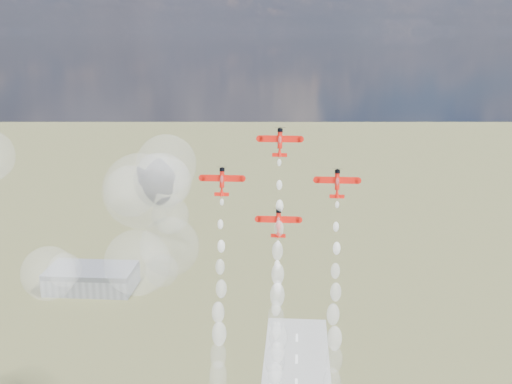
{
  "coord_description": "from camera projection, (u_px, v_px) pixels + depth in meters",
  "views": [
    {
      "loc": [
        -1.07,
        -136.42,
        145.61
      ],
      "look_at": [
        -11.8,
        13.35,
        105.36
      ],
      "focal_mm": 42.0,
      "sensor_mm": 36.0,
      "label": 1
    }
  ],
  "objects": [
    {
      "name": "drifted_smoke_cloud",
      "position": [
        131.0,
        212.0,
        172.69
      ],
      "size": [
        67.94,
        32.14,
        50.62
      ],
      "color": "white",
      "rests_on": "ground"
    },
    {
      "name": "hangar",
      "position": [
        92.0,
        278.0,
        349.08
      ],
      "size": [
        50.0,
        28.0,
        13.0
      ],
      "color": "gray",
      "rests_on": "ground"
    },
    {
      "name": "smoke_trail_right",
      "position": [
        333.0,
        362.0,
        153.78
      ],
      "size": [
        5.21,
        15.57,
        52.72
      ],
      "color": "white",
      "rests_on": "plane_right"
    },
    {
      "name": "plane_right",
      "position": [
        337.0,
        183.0,
        153.23
      ],
      "size": [
        10.6,
        4.02,
        7.44
      ],
      "rotation": [
        1.32,
        0.0,
        0.0
      ],
      "color": "red",
      "rests_on": "ground"
    },
    {
      "name": "plane_left",
      "position": [
        222.0,
        181.0,
        155.29
      ],
      "size": [
        10.6,
        4.02,
        7.44
      ],
      "rotation": [
        1.32,
        0.0,
        0.0
      ],
      "color": "red",
      "rests_on": "ground"
    },
    {
      "name": "plane_lead",
      "position": [
        280.0,
        142.0,
        154.15
      ],
      "size": [
        10.6,
        4.02,
        7.44
      ],
      "rotation": [
        1.32,
        0.0,
        0.0
      ],
      "color": "red",
      "rests_on": "ground"
    },
    {
      "name": "smoke_trail_left",
      "position": [
        219.0,
        358.0,
        155.76
      ],
      "size": [
        5.18,
        16.14,
        53.23
      ],
      "color": "white",
      "rests_on": "plane_left"
    },
    {
      "name": "plane_slot",
      "position": [
        278.0,
        222.0,
        154.37
      ],
      "size": [
        10.6,
        4.02,
        7.44
      ],
      "rotation": [
        1.32,
        0.0,
        0.0
      ],
      "color": "red",
      "rests_on": "ground"
    },
    {
      "name": "smoke_trail_lead",
      "position": [
        277.0,
        320.0,
        154.87
      ],
      "size": [
        5.78,
        15.57,
        52.99
      ],
      "color": "white",
      "rests_on": "plane_lead"
    }
  ]
}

